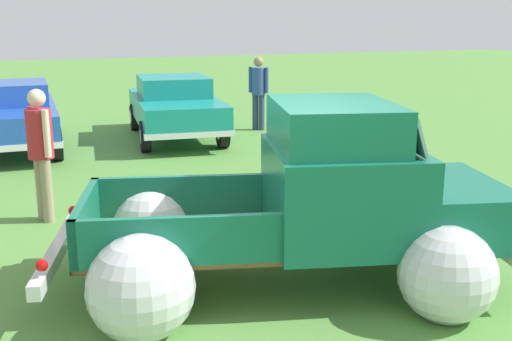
{
  "coord_description": "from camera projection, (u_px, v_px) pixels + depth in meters",
  "views": [
    {
      "loc": [
        -2.53,
        -5.44,
        2.72
      ],
      "look_at": [
        0.0,
        0.6,
        1.1
      ],
      "focal_mm": 42.92,
      "sensor_mm": 36.0,
      "label": 1
    }
  ],
  "objects": [
    {
      "name": "spectator_2",
      "position": [
        258.0,
        88.0,
        15.26
      ],
      "size": [
        0.48,
        0.48,
        1.82
      ],
      "rotation": [
        0.0,
        0.0,
        3.92
      ],
      "color": "navy",
      "rests_on": "ground"
    },
    {
      "name": "show_car_1",
      "position": [
        175.0,
        105.0,
        14.26
      ],
      "size": [
        2.38,
        4.53,
        1.43
      ],
      "rotation": [
        0.0,
        0.0,
        -1.7
      ],
      "color": "black",
      "rests_on": "ground"
    },
    {
      "name": "show_car_0",
      "position": [
        11.0,
        114.0,
        12.94
      ],
      "size": [
        1.99,
        4.31,
        1.43
      ],
      "rotation": [
        0.0,
        0.0,
        -1.61
      ],
      "color": "black",
      "rests_on": "ground"
    },
    {
      "name": "vintage_pickup_truck",
      "position": [
        315.0,
        214.0,
        6.33
      ],
      "size": [
        4.97,
        3.69,
        1.96
      ],
      "rotation": [
        0.0,
        0.0,
        -0.28
      ],
      "color": "black",
      "rests_on": "ground"
    },
    {
      "name": "spectator_0",
      "position": [
        41.0,
        146.0,
        8.27
      ],
      "size": [
        0.44,
        0.53,
        1.83
      ],
      "rotation": [
        0.0,
        0.0,
        0.37
      ],
      "color": "gray",
      "rests_on": "ground"
    },
    {
      "name": "ground_plane",
      "position": [
        278.0,
        284.0,
        6.47
      ],
      "size": [
        80.0,
        80.0,
        0.0
      ],
      "primitive_type": "plane",
      "color": "#548C3D"
    }
  ]
}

